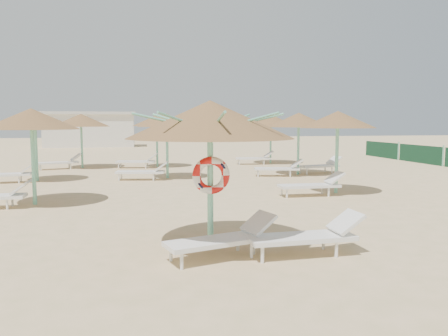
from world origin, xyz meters
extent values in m
plane|color=#DEB587|center=(0.00, 0.00, 0.00)|extent=(120.00, 120.00, 0.00)
cylinder|color=#79D1AF|center=(-0.36, -0.31, 1.12)|extent=(0.11, 0.11, 2.24)
cone|color=brown|center=(-0.36, -0.31, 2.34)|extent=(2.99, 2.99, 0.67)
cylinder|color=#79D1AF|center=(-0.36, -0.31, 2.09)|extent=(0.20, 0.20, 0.12)
cylinder|color=#79D1AF|center=(0.33, -0.31, 2.29)|extent=(1.35, 0.04, 0.34)
cylinder|color=#79D1AF|center=(0.13, 0.18, 2.29)|extent=(0.99, 0.99, 0.34)
cylinder|color=#79D1AF|center=(-0.36, 0.38, 2.29)|extent=(0.04, 1.35, 0.34)
cylinder|color=#79D1AF|center=(-0.84, 0.18, 2.29)|extent=(0.99, 0.99, 0.34)
cylinder|color=#79D1AF|center=(-1.05, -0.31, 2.29)|extent=(1.35, 0.04, 0.34)
cylinder|color=#79D1AF|center=(-0.84, -0.79, 2.29)|extent=(0.99, 0.99, 0.34)
cylinder|color=#79D1AF|center=(-0.36, -1.00, 2.29)|extent=(0.04, 1.35, 0.34)
cylinder|color=#79D1AF|center=(0.13, -0.79, 2.29)|extent=(0.99, 0.99, 0.34)
torus|color=red|center=(-0.36, -0.41, 1.35)|extent=(0.67, 0.15, 0.67)
cylinder|color=white|center=(-0.99, -1.36, 0.13)|extent=(0.06, 0.06, 0.26)
cylinder|color=white|center=(-1.12, -0.91, 0.13)|extent=(0.06, 0.06, 0.26)
cylinder|color=white|center=(0.23, -1.00, 0.13)|extent=(0.06, 0.06, 0.26)
cylinder|color=white|center=(0.10, -0.55, 0.13)|extent=(0.06, 0.06, 0.26)
cube|color=white|center=(-0.33, -0.92, 0.30)|extent=(1.89, 1.07, 0.08)
cube|color=white|center=(0.44, -0.69, 0.53)|extent=(0.60, 0.67, 0.34)
cylinder|color=white|center=(0.34, -1.30, 0.14)|extent=(0.06, 0.06, 0.27)
cylinder|color=white|center=(0.32, -0.81, 0.14)|extent=(0.06, 0.06, 0.27)
cylinder|color=white|center=(1.66, -1.25, 0.14)|extent=(0.06, 0.06, 0.27)
cylinder|color=white|center=(1.64, -0.76, 0.14)|extent=(0.06, 0.06, 0.27)
cube|color=white|center=(1.11, -1.03, 0.31)|extent=(1.88, 0.67, 0.08)
cube|color=white|center=(1.94, -1.00, 0.55)|extent=(0.50, 0.60, 0.36)
cylinder|color=#79D1AF|center=(-4.49, 4.86, 1.15)|extent=(0.11, 0.11, 2.30)
cone|color=brown|center=(-4.49, 4.86, 2.39)|extent=(2.57, 2.57, 0.58)
cylinder|color=#79D1AF|center=(-4.49, 4.86, 2.15)|extent=(0.20, 0.20, 0.12)
cylinder|color=white|center=(-5.04, 4.21, 0.14)|extent=(0.06, 0.06, 0.28)
cylinder|color=white|center=(-5.04, 4.71, 0.14)|extent=(0.06, 0.06, 0.28)
cube|color=white|center=(-4.74, 4.46, 0.56)|extent=(0.49, 0.60, 0.36)
cylinder|color=#79D1AF|center=(-5.53, 10.09, 1.15)|extent=(0.11, 0.11, 2.30)
cone|color=brown|center=(-5.53, 10.09, 2.38)|extent=(2.39, 2.39, 0.54)
cylinder|color=#79D1AF|center=(-5.53, 10.09, 2.15)|extent=(0.20, 0.20, 0.12)
cylinder|color=white|center=(-6.06, 9.49, 0.14)|extent=(0.06, 0.06, 0.28)
cylinder|color=white|center=(-6.11, 9.99, 0.14)|extent=(0.06, 0.06, 0.28)
cube|color=white|center=(-6.63, 9.69, 0.32)|extent=(1.95, 0.80, 0.08)
cube|color=white|center=(-5.78, 9.77, 0.56)|extent=(0.54, 0.64, 0.36)
cylinder|color=#79D1AF|center=(-4.40, 14.87, 1.15)|extent=(0.11, 0.11, 2.30)
cone|color=brown|center=(-4.40, 14.87, 2.40)|extent=(2.83, 2.83, 0.64)
cylinder|color=#79D1AF|center=(-4.40, 14.87, 2.15)|extent=(0.20, 0.20, 0.12)
cylinder|color=white|center=(-6.20, 14.00, 0.14)|extent=(0.06, 0.06, 0.28)
cylinder|color=white|center=(-6.34, 14.47, 0.14)|extent=(0.06, 0.06, 0.28)
cylinder|color=white|center=(-4.91, 14.39, 0.14)|extent=(0.06, 0.06, 0.28)
cylinder|color=white|center=(-5.05, 14.86, 0.14)|extent=(0.06, 0.06, 0.28)
cube|color=white|center=(-5.50, 14.47, 0.32)|extent=(2.00, 1.14, 0.08)
cube|color=white|center=(-4.69, 14.71, 0.56)|extent=(0.64, 0.71, 0.36)
cylinder|color=#79D1AF|center=(-0.46, 9.98, 1.15)|extent=(0.11, 0.11, 2.30)
cone|color=brown|center=(-0.46, 9.98, 2.38)|extent=(2.42, 2.42, 0.54)
cylinder|color=#79D1AF|center=(-0.46, 9.98, 2.15)|extent=(0.20, 0.20, 0.12)
cylinder|color=white|center=(-2.39, 9.46, 0.14)|extent=(0.06, 0.06, 0.28)
cylinder|color=white|center=(-2.31, 9.95, 0.14)|extent=(0.06, 0.06, 0.28)
cylinder|color=white|center=(-1.05, 9.25, 0.14)|extent=(0.06, 0.06, 0.28)
cylinder|color=white|center=(-0.98, 9.74, 0.14)|extent=(0.06, 0.06, 0.28)
cube|color=white|center=(-1.56, 9.58, 0.32)|extent=(1.97, 0.91, 0.08)
cube|color=white|center=(-0.72, 9.45, 0.56)|extent=(0.57, 0.67, 0.36)
cylinder|color=#79D1AF|center=(-0.67, 14.70, 1.15)|extent=(0.11, 0.11, 2.30)
cone|color=brown|center=(-0.67, 14.70, 2.38)|extent=(2.47, 2.47, 0.55)
cylinder|color=#79D1AF|center=(-0.67, 14.70, 2.15)|extent=(0.20, 0.20, 0.12)
cylinder|color=white|center=(-2.60, 14.21, 0.14)|extent=(0.06, 0.06, 0.28)
cylinder|color=white|center=(-2.51, 14.70, 0.14)|extent=(0.06, 0.06, 0.28)
cylinder|color=white|center=(-1.28, 13.95, 0.14)|extent=(0.06, 0.06, 0.28)
cylinder|color=white|center=(-1.18, 14.44, 0.14)|extent=(0.06, 0.06, 0.28)
cube|color=white|center=(-1.77, 14.30, 0.32)|extent=(1.98, 0.97, 0.08)
cube|color=white|center=(-0.93, 14.14, 0.56)|extent=(0.59, 0.68, 0.36)
cylinder|color=#79D1AF|center=(4.68, 5.11, 1.15)|extent=(0.11, 0.11, 2.30)
cone|color=brown|center=(4.68, 5.11, 2.38)|extent=(2.41, 2.41, 0.54)
cylinder|color=#79D1AF|center=(4.68, 5.11, 2.15)|extent=(0.20, 0.20, 0.12)
cylinder|color=white|center=(2.78, 4.47, 0.14)|extent=(0.06, 0.06, 0.28)
cylinder|color=white|center=(2.78, 4.97, 0.14)|extent=(0.06, 0.06, 0.28)
cylinder|color=white|center=(4.13, 4.46, 0.14)|extent=(0.06, 0.06, 0.28)
cylinder|color=white|center=(4.13, 4.96, 0.14)|extent=(0.06, 0.06, 0.28)
cube|color=white|center=(3.58, 4.71, 0.32)|extent=(1.90, 0.63, 0.08)
cube|color=white|center=(4.43, 4.71, 0.56)|extent=(0.49, 0.60, 0.36)
cylinder|color=#79D1AF|center=(5.26, 10.11, 1.15)|extent=(0.11, 0.11, 2.30)
cone|color=brown|center=(5.26, 10.11, 2.39)|extent=(2.78, 2.78, 0.63)
cylinder|color=#79D1AF|center=(5.26, 10.11, 2.15)|extent=(0.20, 0.20, 0.12)
cylinder|color=white|center=(3.32, 9.64, 0.14)|extent=(0.06, 0.06, 0.28)
cylinder|color=white|center=(3.43, 10.13, 0.14)|extent=(0.06, 0.06, 0.28)
cylinder|color=white|center=(4.64, 9.34, 0.14)|extent=(0.06, 0.06, 0.28)
cylinder|color=white|center=(4.75, 9.83, 0.14)|extent=(0.06, 0.06, 0.28)
cube|color=white|center=(4.16, 9.71, 0.32)|extent=(1.99, 1.03, 0.08)
cube|color=white|center=(4.98, 9.52, 0.56)|extent=(0.61, 0.69, 0.36)
cylinder|color=white|center=(5.63, 9.99, 0.14)|extent=(0.06, 0.06, 0.28)
cylinder|color=white|center=(5.52, 10.48, 0.14)|extent=(0.06, 0.06, 0.28)
cylinder|color=white|center=(6.95, 10.29, 0.14)|extent=(0.06, 0.06, 0.28)
cylinder|color=white|center=(6.84, 10.78, 0.14)|extent=(0.06, 0.06, 0.28)
cube|color=white|center=(6.36, 10.41, 0.32)|extent=(1.99, 1.03, 0.08)
cube|color=white|center=(7.18, 10.60, 0.56)|extent=(0.61, 0.69, 0.36)
cylinder|color=#79D1AF|center=(5.64, 15.43, 1.15)|extent=(0.11, 0.11, 2.30)
cone|color=brown|center=(5.64, 15.43, 2.40)|extent=(2.87, 2.87, 0.65)
cylinder|color=#79D1AF|center=(5.64, 15.43, 2.15)|extent=(0.20, 0.20, 0.12)
cylinder|color=white|center=(3.72, 14.88, 0.14)|extent=(0.06, 0.06, 0.28)
cylinder|color=white|center=(3.78, 15.38, 0.14)|extent=(0.06, 0.06, 0.28)
cylinder|color=white|center=(5.06, 14.71, 0.14)|extent=(0.06, 0.06, 0.28)
cylinder|color=white|center=(5.12, 15.21, 0.14)|extent=(0.06, 0.06, 0.28)
cube|color=white|center=(4.54, 15.03, 0.32)|extent=(1.96, 0.85, 0.08)
cube|color=white|center=(5.39, 14.92, 0.56)|extent=(0.56, 0.66, 0.36)
cube|color=silver|center=(-6.00, 35.00, 1.50)|extent=(8.00, 4.00, 3.00)
cube|color=beige|center=(-6.00, 35.00, 3.12)|extent=(8.40, 4.40, 0.25)
cube|color=#194C35|center=(14.00, 14.00, 0.50)|extent=(0.08, 3.80, 1.00)
cylinder|color=#79D1AF|center=(14.00, 12.10, 0.55)|extent=(0.08, 0.08, 1.10)
cube|color=#194C35|center=(14.00, 18.00, 0.50)|extent=(0.08, 3.80, 1.00)
cylinder|color=#79D1AF|center=(14.00, 16.10, 0.55)|extent=(0.08, 0.08, 1.10)
camera|label=1|loc=(-1.62, -7.98, 2.29)|focal=35.00mm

